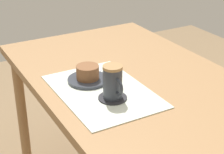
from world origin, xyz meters
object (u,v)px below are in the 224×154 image
dining_table (138,98)px  pastry_plate (88,80)px  pastry (88,72)px  coffee_mug (113,82)px

dining_table → pastry_plate: pastry_plate is taller
pastry_plate → pastry: pastry is taller
pastry_plate → coffee_mug: 0.18m
pastry → coffee_mug: 0.17m
pastry_plate → coffee_mug: size_ratio=1.29×
pastry_plate → pastry: 0.03m
pastry → coffee_mug: (0.17, 0.02, 0.03)m
pastry_plate → pastry: bearing=0.0°
pastry → coffee_mug: size_ratio=0.72×
pastry → pastry_plate: bearing=0.0°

